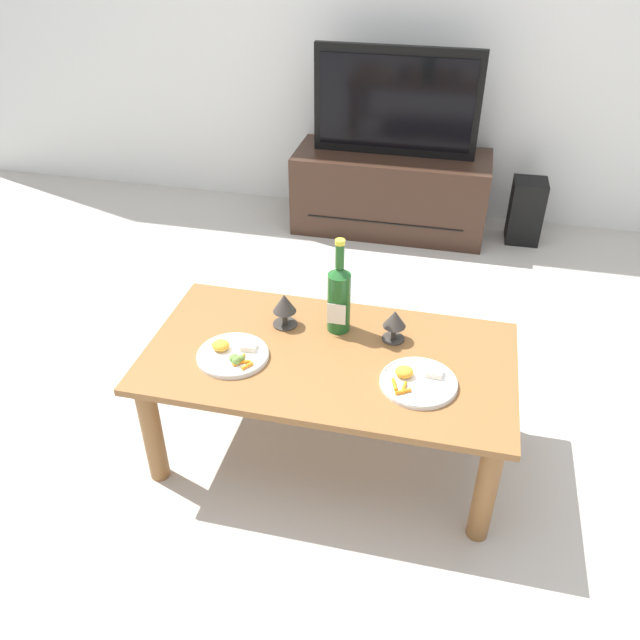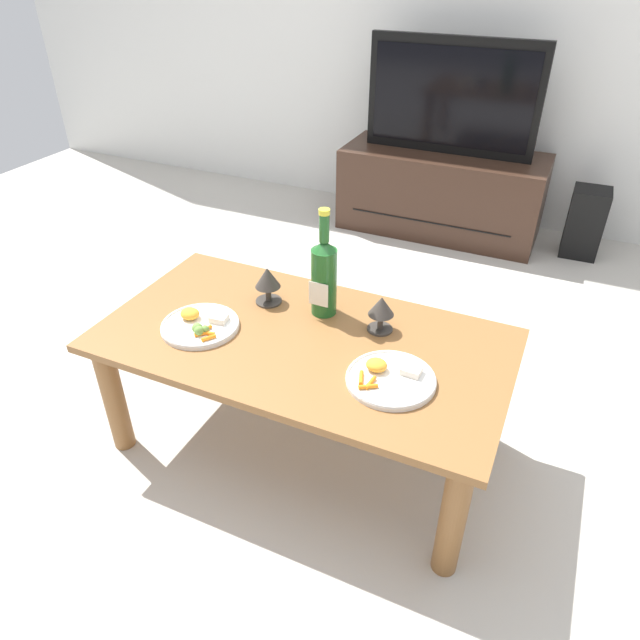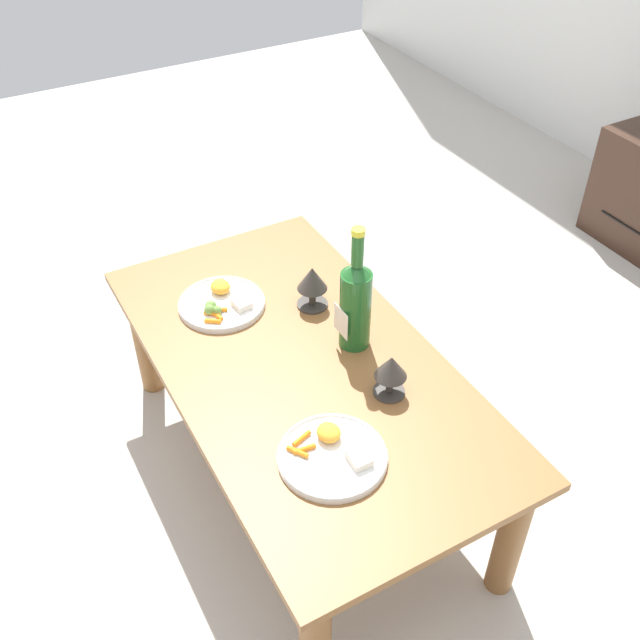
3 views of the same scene
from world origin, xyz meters
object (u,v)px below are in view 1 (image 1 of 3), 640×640
object	(u,v)px
goblet_left	(284,305)
dinner_plate_right	(418,381)
tv_screen	(396,102)
floor_speaker	(526,211)
wine_bottle	(340,296)
dinner_plate_left	(233,354)
dining_table	(329,372)
goblet_right	(395,321)
tv_stand	(390,192)

from	to	relation	value
goblet_left	dinner_plate_right	size ratio (longest dim) A/B	0.52
tv_screen	floor_speaker	distance (m)	0.97
wine_bottle	dinner_plate_left	size ratio (longest dim) A/B	1.47
floor_speaker	dinner_plate_right	xyz separation A→B (m)	(-0.43, -1.99, 0.27)
dining_table	goblet_right	size ratio (longest dim) A/B	10.58
tv_stand	tv_screen	world-z (taller)	tv_screen
wine_bottle	goblet_right	bearing A→B (deg)	-5.85
tv_screen	dinner_plate_left	size ratio (longest dim) A/B	3.76
floor_speaker	goblet_left	size ratio (longest dim) A/B	2.87
wine_bottle	dinner_plate_left	bearing A→B (deg)	-142.26
goblet_left	dinner_plate_left	distance (m)	0.26
floor_speaker	dining_table	bearing A→B (deg)	-112.73
dining_table	dinner_plate_right	xyz separation A→B (m)	(0.31, -0.09, 0.09)
tv_screen	tv_stand	bearing A→B (deg)	90.00
dinner_plate_left	dinner_plate_right	world-z (taller)	same
goblet_left	tv_stand	bearing A→B (deg)	85.08
goblet_left	dinner_plate_left	xyz separation A→B (m)	(-0.12, -0.22, -0.07)
goblet_right	dinner_plate_right	size ratio (longest dim) A/B	0.48
goblet_right	dinner_plate_left	xyz separation A→B (m)	(-0.51, -0.22, -0.07)
dining_table	wine_bottle	world-z (taller)	wine_bottle
goblet_right	dinner_plate_right	world-z (taller)	goblet_right
dining_table	floor_speaker	world-z (taller)	dining_table
dining_table	floor_speaker	size ratio (longest dim) A/B	3.39
wine_bottle	dinner_plate_right	distance (m)	0.41
tv_screen	floor_speaker	bearing A→B (deg)	1.35
goblet_left	dinner_plate_right	world-z (taller)	goblet_left
tv_stand	dinner_plate_right	world-z (taller)	dinner_plate_right
tv_screen	dinner_plate_right	distance (m)	2.02
goblet_left	dinner_plate_left	size ratio (longest dim) A/B	0.53
wine_bottle	goblet_left	distance (m)	0.20
wine_bottle	dinner_plate_right	size ratio (longest dim) A/B	1.43
floor_speaker	dinner_plate_left	xyz separation A→B (m)	(-1.06, -1.99, 0.27)
tv_screen	goblet_left	world-z (taller)	tv_screen
wine_bottle	dinner_plate_right	world-z (taller)	wine_bottle
wine_bottle	goblet_right	xyz separation A→B (m)	(0.20, -0.02, -0.06)
dining_table	wine_bottle	size ratio (longest dim) A/B	3.51
tv_stand	goblet_right	world-z (taller)	goblet_right
tv_stand	dinner_plate_left	bearing A→B (deg)	-97.80
tv_screen	goblet_right	xyz separation A→B (m)	(0.24, -1.74, -0.23)
floor_speaker	dinner_plate_left	bearing A→B (deg)	-119.33
goblet_left	goblet_right	size ratio (longest dim) A/B	1.09
tv_stand	goblet_right	size ratio (longest dim) A/B	9.48
dining_table	tv_screen	world-z (taller)	tv_screen
dinner_plate_left	tv_screen	bearing A→B (deg)	82.19
tv_stand	wine_bottle	xyz separation A→B (m)	(0.05, -1.73, 0.35)
dining_table	wine_bottle	bearing A→B (deg)	88.62
goblet_left	floor_speaker	bearing A→B (deg)	62.05
floor_speaker	wine_bottle	distance (m)	1.93
tv_stand	dinner_plate_left	distance (m)	2.00
dining_table	tv_screen	size ratio (longest dim) A/B	1.37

